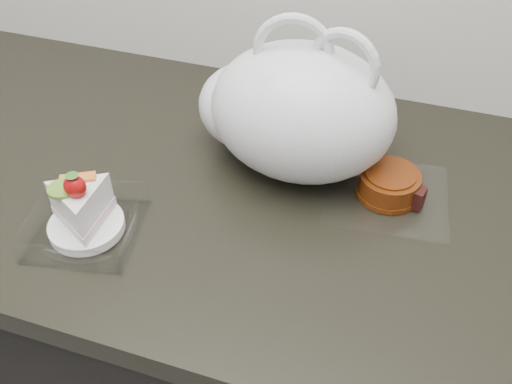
% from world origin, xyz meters
% --- Properties ---
extents(counter, '(2.04, 0.64, 0.90)m').
position_xyz_m(counter, '(0.00, 1.69, 0.45)').
color(counter, black).
rests_on(counter, ground).
extents(cake_tray, '(0.17, 0.17, 0.11)m').
position_xyz_m(cake_tray, '(-0.13, 1.52, 0.93)').
color(cake_tray, white).
rests_on(cake_tray, counter).
extents(mooncake_wrap, '(0.20, 0.19, 0.04)m').
position_xyz_m(mooncake_wrap, '(0.26, 1.73, 0.92)').
color(mooncake_wrap, white).
rests_on(mooncake_wrap, counter).
extents(plastic_bag, '(0.31, 0.22, 0.25)m').
position_xyz_m(plastic_bag, '(0.10, 1.76, 1.00)').
color(plastic_bag, white).
rests_on(plastic_bag, counter).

